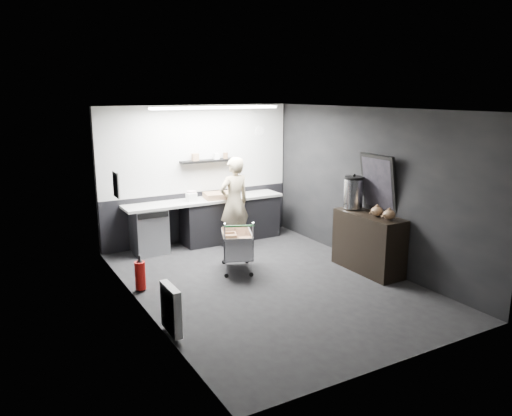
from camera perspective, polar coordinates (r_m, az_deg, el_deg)
floor at (r=7.97m, az=1.46°, el=-8.55°), size 5.50×5.50×0.00m
ceiling at (r=7.41m, az=1.58°, el=11.23°), size 5.50×5.50×0.00m
wall_back at (r=9.99m, az=-6.65°, el=3.87°), size 5.50×0.00×5.50m
wall_front at (r=5.49m, az=16.52°, el=-4.35°), size 5.50×0.00×5.50m
wall_left at (r=6.79m, az=-13.11°, el=-0.80°), size 0.00×5.50×5.50m
wall_right at (r=8.76m, az=12.81°, el=2.32°), size 0.00×5.50×5.50m
kitchen_wall_panel at (r=9.91m, az=-6.68°, el=6.71°), size 3.95×0.02×1.70m
dado_panel at (r=10.15m, az=-6.48°, el=-0.89°), size 3.95×0.02×1.00m
floating_shelf at (r=9.91m, az=-5.33°, el=5.41°), size 1.20×0.22×0.04m
wall_clock at (r=10.49m, az=0.43°, el=8.80°), size 0.20×0.03×0.20m
poster at (r=7.99m, az=-15.73°, el=2.58°), size 0.02×0.30×0.40m
poster_red_band at (r=7.98m, az=-15.73°, el=3.08°), size 0.02×0.22×0.10m
radiator at (r=6.32m, az=-9.70°, el=-11.32°), size 0.10×0.50×0.60m
ceiling_strip at (r=9.05m, az=-4.60°, el=11.36°), size 2.40×0.20×0.04m
prep_counter at (r=9.93m, az=-5.05°, el=-1.41°), size 3.20×0.61×0.90m
person at (r=9.56m, az=-2.50°, el=0.63°), size 0.68×0.48×1.75m
shopping_cart at (r=8.39m, az=-2.22°, el=-4.35°), size 0.77×1.00×0.90m
sideboard at (r=8.54m, az=12.67°, el=-3.01°), size 0.56×1.31×1.96m
fire_extinguisher at (r=7.78m, az=-13.10°, el=-7.41°), size 0.16×0.16×0.53m
cardboard_box at (r=9.83m, az=-4.26°, el=1.44°), size 0.63×0.52×0.11m
pink_tub at (r=9.65m, az=-7.37°, el=1.38°), size 0.19×0.19×0.19m
white_container at (r=9.60m, az=-7.38°, el=1.22°), size 0.19×0.15×0.16m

